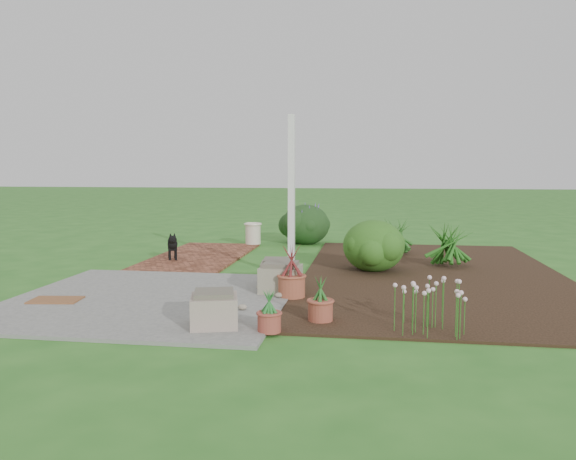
# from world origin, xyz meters

# --- Properties ---
(ground) EXTENTS (80.00, 80.00, 0.00)m
(ground) POSITION_xyz_m (0.00, 0.00, 0.00)
(ground) COLOR #2A6820
(ground) RESTS_ON ground
(concrete_patio) EXTENTS (3.50, 3.50, 0.04)m
(concrete_patio) POSITION_xyz_m (-1.25, -1.75, 0.02)
(concrete_patio) COLOR #62625F
(concrete_patio) RESTS_ON ground
(brick_path) EXTENTS (1.60, 3.50, 0.04)m
(brick_path) POSITION_xyz_m (-1.70, 1.75, 0.02)
(brick_path) COLOR #5C2F1D
(brick_path) RESTS_ON ground
(garden_bed) EXTENTS (4.00, 7.00, 0.03)m
(garden_bed) POSITION_xyz_m (2.50, 0.50, 0.01)
(garden_bed) COLOR black
(garden_bed) RESTS_ON ground
(veranda_post) EXTENTS (0.10, 0.10, 2.50)m
(veranda_post) POSITION_xyz_m (0.30, 0.10, 1.25)
(veranda_post) COLOR white
(veranda_post) RESTS_ON ground
(stone_trough_near) EXTENTS (0.59, 0.59, 0.32)m
(stone_trough_near) POSITION_xyz_m (-0.08, -2.89, 0.20)
(stone_trough_near) COLOR gray
(stone_trough_near) RESTS_ON concrete_patio
(stone_trough_mid) EXTENTS (0.54, 0.54, 0.34)m
(stone_trough_mid) POSITION_xyz_m (0.34, -1.15, 0.21)
(stone_trough_mid) COLOR #726E59
(stone_trough_mid) RESTS_ON concrete_patio
(stone_trough_far) EXTENTS (0.54, 0.54, 0.32)m
(stone_trough_far) POSITION_xyz_m (0.24, -0.75, 0.20)
(stone_trough_far) COLOR gray
(stone_trough_far) RESTS_ON concrete_patio
(coir_doormat) EXTENTS (0.65, 0.46, 0.02)m
(coir_doormat) POSITION_xyz_m (-2.36, -2.09, 0.05)
(coir_doormat) COLOR brown
(coir_doormat) RESTS_ON concrete_patio
(black_dog) EXTENTS (0.29, 0.51, 0.46)m
(black_dog) POSITION_xyz_m (-2.03, 1.18, 0.31)
(black_dog) COLOR black
(black_dog) RESTS_ON brick_path
(cream_ceramic_urn) EXTENTS (0.44, 0.44, 0.44)m
(cream_ceramic_urn) POSITION_xyz_m (-1.04, 3.48, 0.26)
(cream_ceramic_urn) COLOR beige
(cream_ceramic_urn) RESTS_ON brick_path
(evergreen_shrub) EXTENTS (1.20, 1.20, 0.85)m
(evergreen_shrub) POSITION_xyz_m (1.57, 0.69, 0.45)
(evergreen_shrub) COLOR #134110
(evergreen_shrub) RESTS_ON garden_bed
(agapanthus_clump_back) EXTENTS (1.24, 1.24, 0.88)m
(agapanthus_clump_back) POSITION_xyz_m (2.81, 1.24, 0.47)
(agapanthus_clump_back) COLOR #0F410C
(agapanthus_clump_back) RESTS_ON garden_bed
(agapanthus_clump_front) EXTENTS (1.16, 1.16, 0.80)m
(agapanthus_clump_front) POSITION_xyz_m (2.01, 2.61, 0.43)
(agapanthus_clump_front) COLOR #133C18
(agapanthus_clump_front) RESTS_ON garden_bed
(pink_flower_patch) EXTENTS (0.89, 0.89, 0.55)m
(pink_flower_patch) POSITION_xyz_m (2.17, -2.66, 0.31)
(pink_flower_patch) COLOR #113D0F
(pink_flower_patch) RESTS_ON garden_bed
(terracotta_pot_bronze) EXTENTS (0.46, 0.46, 0.28)m
(terracotta_pot_bronze) POSITION_xyz_m (0.52, -1.40, 0.17)
(terracotta_pot_bronze) COLOR brown
(terracotta_pot_bronze) RESTS_ON garden_bed
(terracotta_pot_small_left) EXTENTS (0.33, 0.33, 0.23)m
(terracotta_pot_small_left) POSITION_xyz_m (0.99, -2.47, 0.14)
(terracotta_pot_small_left) COLOR brown
(terracotta_pot_small_left) RESTS_ON garden_bed
(terracotta_pot_small_right) EXTENTS (0.25, 0.25, 0.20)m
(terracotta_pot_small_right) POSITION_xyz_m (0.52, -2.98, 0.13)
(terracotta_pot_small_right) COLOR #963E33
(terracotta_pot_small_right) RESTS_ON garden_bed
(purple_flowering_bush) EXTENTS (1.29, 1.29, 0.91)m
(purple_flowering_bush) POSITION_xyz_m (0.05, 3.99, 0.45)
(purple_flowering_bush) COLOR black
(purple_flowering_bush) RESTS_ON ground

